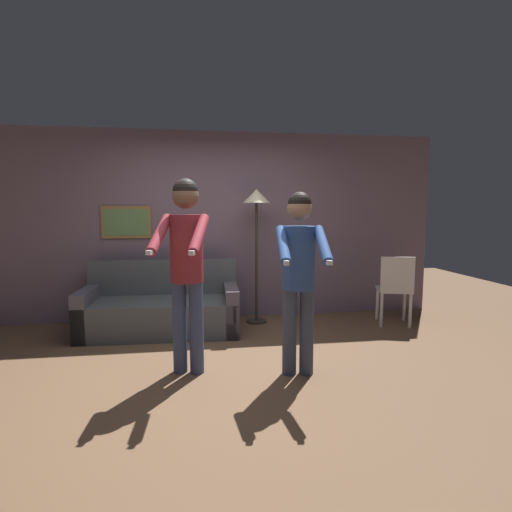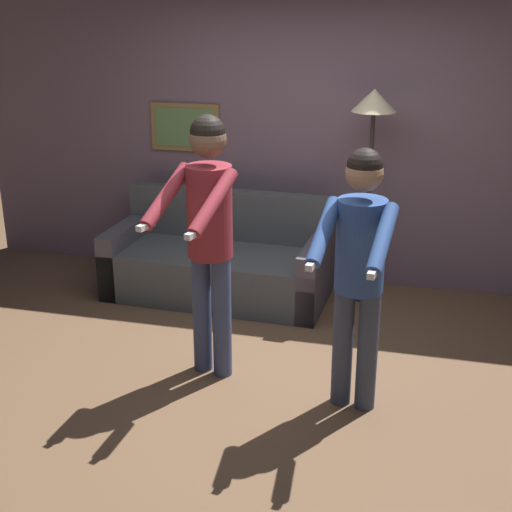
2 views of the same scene
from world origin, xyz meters
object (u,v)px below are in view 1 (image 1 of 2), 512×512
torchiere_lamp (256,210)px  person_standing_right (299,266)px  person_standing_left (186,256)px  dining_chair_distant (395,286)px  couch (162,310)px

torchiere_lamp → person_standing_right: 1.87m
person_standing_left → dining_chair_distant: 2.98m
torchiere_lamp → dining_chair_distant: 2.09m
torchiere_lamp → person_standing_left: 1.88m
person_standing_left → dining_chair_distant: bearing=23.7°
couch → person_standing_right: bearing=-48.6°
person_standing_left → dining_chair_distant: person_standing_left is taller
torchiere_lamp → person_standing_right: (0.12, -1.80, -0.51)m
person_standing_right → person_standing_left: bearing=169.2°
dining_chair_distant → person_standing_right: bearing=-140.7°
couch → person_standing_right: 2.19m
torchiere_lamp → person_standing_left: bearing=-119.1°
person_standing_left → torchiere_lamp: bearing=60.9°
couch → person_standing_left: size_ratio=1.07×
couch → person_standing_left: person_standing_left is taller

